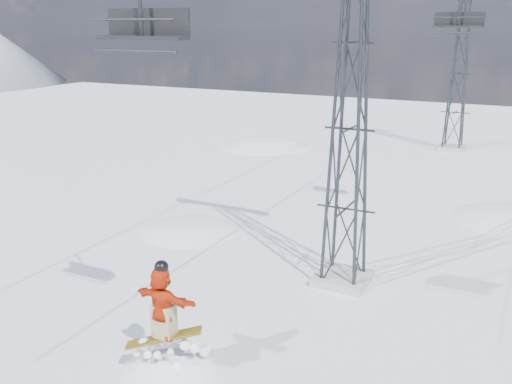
# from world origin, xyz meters

# --- Properties ---
(snow_terrain) EXTENTS (39.00, 37.00, 22.00)m
(snow_terrain) POSITION_xyz_m (-4.77, 21.24, -9.59)
(snow_terrain) COLOR white
(snow_terrain) RESTS_ON ground
(lift_tower_near) EXTENTS (5.20, 1.80, 11.43)m
(lift_tower_near) POSITION_xyz_m (0.80, 8.00, 5.47)
(lift_tower_near) COLOR #999999
(lift_tower_near) RESTS_ON ground
(lift_tower_far) EXTENTS (5.20, 1.80, 11.43)m
(lift_tower_far) POSITION_xyz_m (0.80, 33.00, 5.47)
(lift_tower_far) COLOR #999999
(lift_tower_far) RESTS_ON ground
(lift_chair_near) EXTENTS (2.11, 0.61, 2.62)m
(lift_chair_near) POSITION_xyz_m (-1.40, 0.23, 8.75)
(lift_chair_near) COLOR black
(lift_chair_near) RESTS_ON ground
(lift_chair_mid) EXTENTS (1.93, 0.55, 2.39)m
(lift_chair_mid) POSITION_xyz_m (3.00, 14.48, 8.93)
(lift_chair_mid) COLOR black
(lift_chair_mid) RESTS_ON ground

